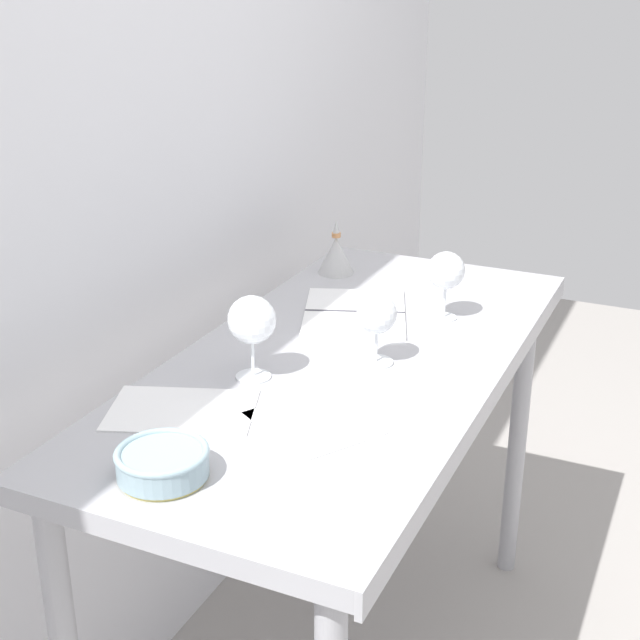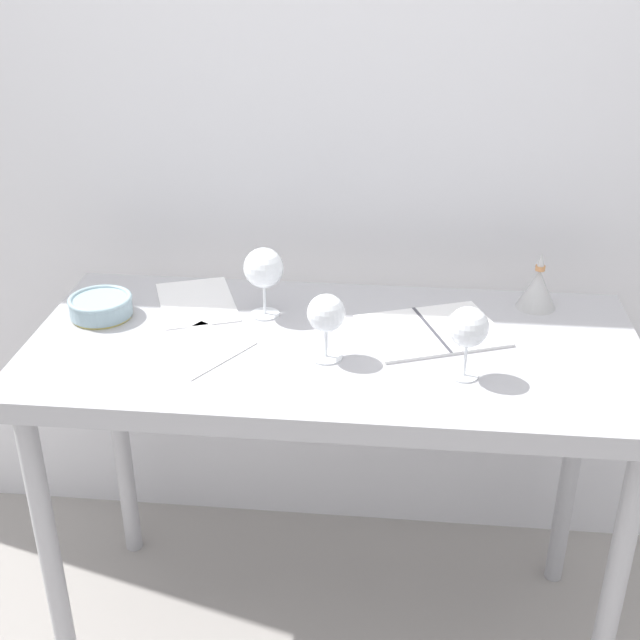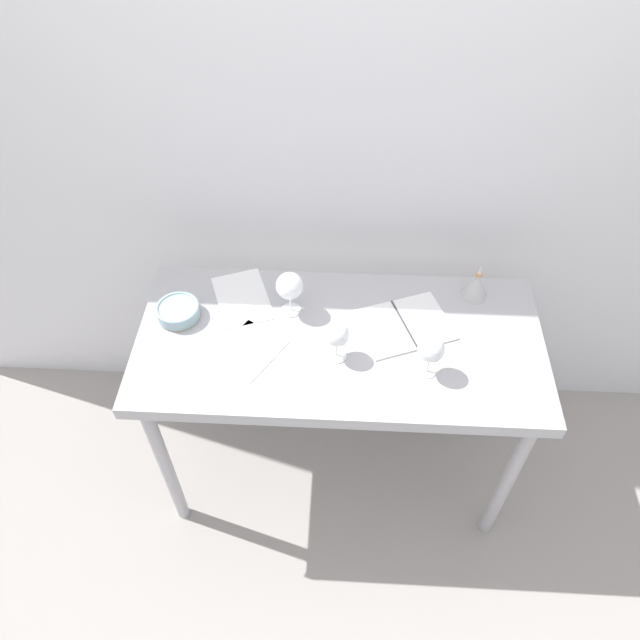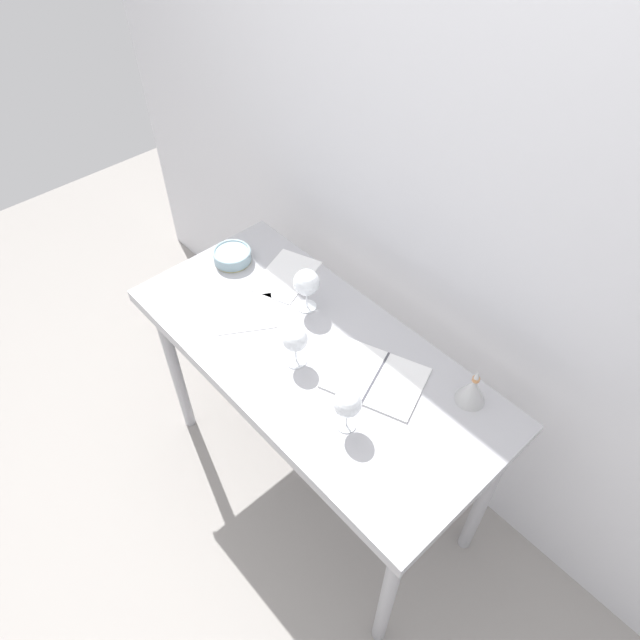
{
  "view_description": "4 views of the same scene",
  "coord_description": "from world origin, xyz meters",
  "px_view_note": "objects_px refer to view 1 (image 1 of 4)",
  "views": [
    {
      "loc": [
        -1.61,
        -0.69,
        1.68
      ],
      "look_at": [
        -0.08,
        0.02,
        1.0
      ],
      "focal_mm": 50.73,
      "sensor_mm": 36.0,
      "label": 1
    },
    {
      "loc": [
        0.14,
        -1.68,
        1.81
      ],
      "look_at": [
        -0.03,
        0.01,
        0.95
      ],
      "focal_mm": 46.98,
      "sensor_mm": 36.0,
      "label": 2
    },
    {
      "loc": [
        -0.0,
        -1.34,
        2.5
      ],
      "look_at": [
        -0.07,
        -0.02,
        1.01
      ],
      "focal_mm": 34.07,
      "sensor_mm": 36.0,
      "label": 3
    },
    {
      "loc": [
        0.96,
        -0.85,
        2.42
      ],
      "look_at": [
        -0.03,
        0.05,
        1.0
      ],
      "focal_mm": 32.45,
      "sensor_mm": 36.0,
      "label": 4
    }
  ],
  "objects_px": {
    "tasting_sheet_lower": "(182,410)",
    "decanter_funnel": "(336,255)",
    "wine_glass_near_center": "(377,316)",
    "tasting_bowl": "(162,462)",
    "open_notebook": "(355,313)",
    "tasting_sheet_upper": "(313,423)",
    "wine_glass_far_left": "(252,322)",
    "wine_glass_near_right": "(446,272)"
  },
  "relations": [
    {
      "from": "tasting_sheet_upper",
      "to": "tasting_bowl",
      "type": "distance_m",
      "value": 0.3
    },
    {
      "from": "wine_glass_near_right",
      "to": "decanter_funnel",
      "type": "relative_size",
      "value": 1.12
    },
    {
      "from": "open_notebook",
      "to": "tasting_bowl",
      "type": "relative_size",
      "value": 2.43
    },
    {
      "from": "decanter_funnel",
      "to": "tasting_sheet_lower",
      "type": "bearing_deg",
      "value": -175.92
    },
    {
      "from": "wine_glass_near_center",
      "to": "open_notebook",
      "type": "height_order",
      "value": "wine_glass_near_center"
    },
    {
      "from": "open_notebook",
      "to": "tasting_bowl",
      "type": "bearing_deg",
      "value": 158.9
    },
    {
      "from": "wine_glass_near_right",
      "to": "tasting_bowl",
      "type": "bearing_deg",
      "value": 166.92
    },
    {
      "from": "open_notebook",
      "to": "tasting_sheet_upper",
      "type": "distance_m",
      "value": 0.54
    },
    {
      "from": "decanter_funnel",
      "to": "wine_glass_near_center",
      "type": "bearing_deg",
      "value": -148.01
    },
    {
      "from": "tasting_bowl",
      "to": "decanter_funnel",
      "type": "relative_size",
      "value": 1.07
    },
    {
      "from": "tasting_sheet_upper",
      "to": "wine_glass_far_left",
      "type": "bearing_deg",
      "value": 88.34
    },
    {
      "from": "wine_glass_near_center",
      "to": "wine_glass_near_right",
      "type": "xyz_separation_m",
      "value": [
        0.3,
        -0.05,
        0.01
      ]
    },
    {
      "from": "wine_glass_near_center",
      "to": "decanter_funnel",
      "type": "bearing_deg",
      "value": 31.99
    },
    {
      "from": "open_notebook",
      "to": "tasting_bowl",
      "type": "distance_m",
      "value": 0.79
    },
    {
      "from": "open_notebook",
      "to": "tasting_sheet_lower",
      "type": "relative_size",
      "value": 1.39
    },
    {
      "from": "tasting_sheet_lower",
      "to": "tasting_bowl",
      "type": "bearing_deg",
      "value": -174.94
    },
    {
      "from": "tasting_bowl",
      "to": "decanter_funnel",
      "type": "bearing_deg",
      "value": 8.7
    },
    {
      "from": "wine_glass_near_right",
      "to": "open_notebook",
      "type": "relative_size",
      "value": 0.43
    },
    {
      "from": "tasting_bowl",
      "to": "tasting_sheet_lower",
      "type": "bearing_deg",
      "value": 25.67
    },
    {
      "from": "tasting_sheet_upper",
      "to": "tasting_sheet_lower",
      "type": "bearing_deg",
      "value": 134.76
    },
    {
      "from": "open_notebook",
      "to": "tasting_sheet_lower",
      "type": "xyz_separation_m",
      "value": [
        -0.58,
        0.1,
        -0.0
      ]
    },
    {
      "from": "wine_glass_near_center",
      "to": "decanter_funnel",
      "type": "xyz_separation_m",
      "value": [
        0.49,
        0.31,
        -0.05
      ]
    },
    {
      "from": "tasting_bowl",
      "to": "tasting_sheet_upper",
      "type": "bearing_deg",
      "value": -27.91
    },
    {
      "from": "wine_glass_near_right",
      "to": "tasting_bowl",
      "type": "distance_m",
      "value": 0.89
    },
    {
      "from": "tasting_sheet_upper",
      "to": "tasting_sheet_lower",
      "type": "distance_m",
      "value": 0.25
    },
    {
      "from": "tasting_sheet_lower",
      "to": "decanter_funnel",
      "type": "bearing_deg",
      "value": -16.53
    },
    {
      "from": "wine_glass_far_left",
      "to": "decanter_funnel",
      "type": "relative_size",
      "value": 1.2
    },
    {
      "from": "tasting_sheet_lower",
      "to": "decanter_funnel",
      "type": "distance_m",
      "value": 0.85
    },
    {
      "from": "wine_glass_far_left",
      "to": "wine_glass_near_center",
      "type": "relative_size",
      "value": 1.14
    },
    {
      "from": "wine_glass_far_left",
      "to": "tasting_sheet_lower",
      "type": "relative_size",
      "value": 0.64
    },
    {
      "from": "wine_glass_far_left",
      "to": "tasting_sheet_lower",
      "type": "xyz_separation_m",
      "value": [
        -0.18,
        0.05,
        -0.12
      ]
    },
    {
      "from": "wine_glass_near_center",
      "to": "tasting_sheet_lower",
      "type": "distance_m",
      "value": 0.44
    },
    {
      "from": "wine_glass_near_center",
      "to": "decanter_funnel",
      "type": "relative_size",
      "value": 1.06
    },
    {
      "from": "tasting_sheet_upper",
      "to": "wine_glass_near_right",
      "type": "bearing_deg",
      "value": 26.04
    },
    {
      "from": "tasting_sheet_lower",
      "to": "decanter_funnel",
      "type": "xyz_separation_m",
      "value": [
        0.84,
        0.06,
        0.05
      ]
    },
    {
      "from": "wine_glass_near_center",
      "to": "tasting_sheet_upper",
      "type": "height_order",
      "value": "wine_glass_near_center"
    },
    {
      "from": "wine_glass_near_right",
      "to": "tasting_sheet_lower",
      "type": "relative_size",
      "value": 0.6
    },
    {
      "from": "wine_glass_near_right",
      "to": "decanter_funnel",
      "type": "height_order",
      "value": "wine_glass_near_right"
    },
    {
      "from": "wine_glass_near_right",
      "to": "tasting_sheet_lower",
      "type": "xyz_separation_m",
      "value": [
        -0.65,
        0.3,
        -0.11
      ]
    },
    {
      "from": "wine_glass_far_left",
      "to": "tasting_sheet_lower",
      "type": "height_order",
      "value": "wine_glass_far_left"
    },
    {
      "from": "wine_glass_far_left",
      "to": "wine_glass_near_right",
      "type": "height_order",
      "value": "wine_glass_far_left"
    },
    {
      "from": "open_notebook",
      "to": "tasting_bowl",
      "type": "height_order",
      "value": "tasting_bowl"
    }
  ]
}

